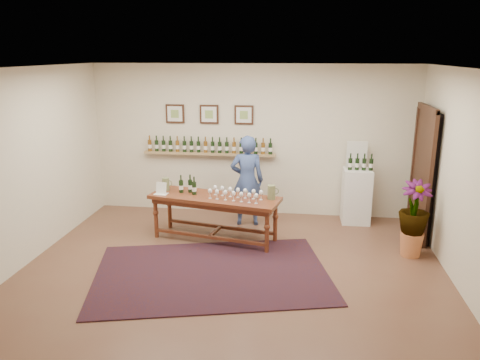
# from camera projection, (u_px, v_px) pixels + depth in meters

# --- Properties ---
(ground) EXTENTS (6.00, 6.00, 0.00)m
(ground) POSITION_uv_depth(u_px,v_px,m) (233.00, 269.00, 6.69)
(ground) COLOR brown
(ground) RESTS_ON ground
(room_shell) EXTENTS (6.00, 6.00, 6.00)m
(room_shell) POSITION_uv_depth(u_px,v_px,m) (372.00, 167.00, 7.90)
(room_shell) COLOR beige
(room_shell) RESTS_ON ground
(rug) EXTENTS (3.63, 2.84, 0.02)m
(rug) POSITION_uv_depth(u_px,v_px,m) (212.00, 273.00, 6.53)
(rug) COLOR #47170C
(rug) RESTS_ON ground
(tasting_table) EXTENTS (2.20, 1.09, 0.75)m
(tasting_table) POSITION_uv_depth(u_px,v_px,m) (215.00, 203.00, 7.57)
(tasting_table) COLOR #4F2A13
(tasting_table) RESTS_ON ground
(table_glasses) EXTENTS (1.24, 0.54, 0.17)m
(table_glasses) POSITION_uv_depth(u_px,v_px,m) (235.00, 194.00, 7.37)
(table_glasses) COLOR white
(table_glasses) RESTS_ON tasting_table
(table_bottles) EXTENTS (0.33, 0.25, 0.31)m
(table_bottles) POSITION_uv_depth(u_px,v_px,m) (189.00, 184.00, 7.68)
(table_bottles) COLOR black
(table_bottles) RESTS_ON tasting_table
(pitcher_left) EXTENTS (0.16, 0.16, 0.22)m
(pitcher_left) POSITION_uv_depth(u_px,v_px,m) (166.00, 184.00, 7.84)
(pitcher_left) COLOR #666D44
(pitcher_left) RESTS_ON tasting_table
(pitcher_right) EXTENTS (0.16, 0.16, 0.23)m
(pitcher_right) POSITION_uv_depth(u_px,v_px,m) (271.00, 192.00, 7.36)
(pitcher_right) COLOR #666D44
(pitcher_right) RESTS_ON tasting_table
(menu_card) EXTENTS (0.23, 0.18, 0.19)m
(menu_card) POSITION_uv_depth(u_px,v_px,m) (161.00, 188.00, 7.65)
(menu_card) COLOR silver
(menu_card) RESTS_ON tasting_table
(display_pedestal) EXTENTS (0.50, 0.50, 0.98)m
(display_pedestal) POSITION_uv_depth(u_px,v_px,m) (356.00, 196.00, 8.42)
(display_pedestal) COLOR white
(display_pedestal) RESTS_ON ground
(pedestal_bottles) EXTENTS (0.33, 0.09, 0.33)m
(pedestal_bottles) POSITION_uv_depth(u_px,v_px,m) (361.00, 161.00, 8.20)
(pedestal_bottles) COLOR black
(pedestal_bottles) RESTS_ON display_pedestal
(info_sign) EXTENTS (0.36, 0.02, 0.50)m
(info_sign) POSITION_uv_depth(u_px,v_px,m) (357.00, 154.00, 8.36)
(info_sign) COLOR silver
(info_sign) RESTS_ON display_pedestal
(potted_plant) EXTENTS (0.56, 0.56, 1.01)m
(potted_plant) POSITION_uv_depth(u_px,v_px,m) (414.00, 219.00, 6.97)
(potted_plant) COLOR #BD6C3F
(potted_plant) RESTS_ON ground
(person) EXTENTS (0.63, 0.46, 1.62)m
(person) POSITION_uv_depth(u_px,v_px,m) (247.00, 181.00, 8.23)
(person) COLOR #334679
(person) RESTS_ON ground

